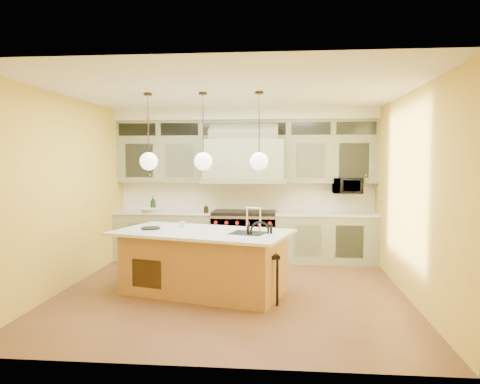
# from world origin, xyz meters

# --- Properties ---
(floor) EXTENTS (5.00, 5.00, 0.00)m
(floor) POSITION_xyz_m (0.00, 0.00, 0.00)
(floor) COLOR brown
(floor) RESTS_ON ground
(ceiling) EXTENTS (5.00, 5.00, 0.00)m
(ceiling) POSITION_xyz_m (0.00, 0.00, 2.90)
(ceiling) COLOR white
(ceiling) RESTS_ON wall_back
(wall_back) EXTENTS (5.00, 0.00, 5.00)m
(wall_back) POSITION_xyz_m (0.00, 2.50, 1.45)
(wall_back) COLOR gold
(wall_back) RESTS_ON ground
(wall_front) EXTENTS (5.00, 0.00, 5.00)m
(wall_front) POSITION_xyz_m (0.00, -2.50, 1.45)
(wall_front) COLOR gold
(wall_front) RESTS_ON ground
(wall_left) EXTENTS (0.00, 5.00, 5.00)m
(wall_left) POSITION_xyz_m (-2.50, 0.00, 1.45)
(wall_left) COLOR gold
(wall_left) RESTS_ON ground
(wall_right) EXTENTS (0.00, 5.00, 5.00)m
(wall_right) POSITION_xyz_m (2.50, 0.00, 1.45)
(wall_right) COLOR gold
(wall_right) RESTS_ON ground
(back_cabinetry) EXTENTS (5.00, 0.77, 2.90)m
(back_cabinetry) POSITION_xyz_m (0.00, 2.23, 1.43)
(back_cabinetry) COLOR gray
(back_cabinetry) RESTS_ON floor
(range) EXTENTS (1.20, 0.74, 0.96)m
(range) POSITION_xyz_m (0.00, 2.14, 0.49)
(range) COLOR silver
(range) RESTS_ON floor
(kitchen_island) EXTENTS (2.73, 1.92, 1.35)m
(kitchen_island) POSITION_xyz_m (-0.40, -0.10, 0.47)
(kitchen_island) COLOR #A46E3A
(kitchen_island) RESTS_ON floor
(counter_stool) EXTENTS (0.48, 0.48, 1.10)m
(counter_stool) POSITION_xyz_m (0.46, -0.45, 0.62)
(counter_stool) COLOR black
(counter_stool) RESTS_ON floor
(microwave) EXTENTS (0.54, 0.37, 0.30)m
(microwave) POSITION_xyz_m (1.95, 2.25, 1.45)
(microwave) COLOR black
(microwave) RESTS_ON back_cabinetry
(oil_bottle_a) EXTENTS (0.13, 0.13, 0.30)m
(oil_bottle_a) POSITION_xyz_m (-1.79, 2.15, 1.09)
(oil_bottle_a) COLOR #133215
(oil_bottle_a) RESTS_ON back_cabinetry
(oil_bottle_b) EXTENTS (0.08, 0.08, 0.18)m
(oil_bottle_b) POSITION_xyz_m (-0.70, 1.92, 1.03)
(oil_bottle_b) COLOR black
(oil_bottle_b) RESTS_ON back_cabinetry
(fruit_bowl) EXTENTS (0.33, 0.33, 0.08)m
(fruit_bowl) POSITION_xyz_m (-1.81, 1.92, 0.98)
(fruit_bowl) COLOR white
(fruit_bowl) RESTS_ON back_cabinetry
(cup) EXTENTS (0.10, 0.10, 0.09)m
(cup) POSITION_xyz_m (-0.78, 0.21, 0.96)
(cup) COLOR beige
(cup) RESTS_ON kitchen_island
(pendant_left) EXTENTS (0.26, 0.26, 1.11)m
(pendant_left) POSITION_xyz_m (-1.20, -0.09, 1.95)
(pendant_left) COLOR #2D2319
(pendant_left) RESTS_ON ceiling
(pendant_center) EXTENTS (0.26, 0.26, 1.11)m
(pendant_center) POSITION_xyz_m (-0.40, -0.09, 1.95)
(pendant_center) COLOR #2D2319
(pendant_center) RESTS_ON ceiling
(pendant_right) EXTENTS (0.26, 0.26, 1.11)m
(pendant_right) POSITION_xyz_m (0.40, -0.09, 1.95)
(pendant_right) COLOR #2D2319
(pendant_right) RESTS_ON ceiling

